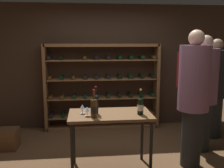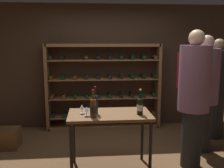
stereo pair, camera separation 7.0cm
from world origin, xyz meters
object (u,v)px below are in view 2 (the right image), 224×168
object	(u,v)px
person_host_in_suit	(204,89)
wine_glass_stemmed_center	(86,109)
wine_rack	(104,87)
wine_bottle_red_label	(140,106)
tasting_table	(110,120)
person_guest_plum_blouse	(216,85)
wine_glass_stemmed_right	(82,107)
wine_crate	(5,138)
wine_bottle_gold_foil	(95,104)
person_bystander_dark_jacket	(194,93)
wine_bottle_green_slim	(93,107)

from	to	relation	value
person_host_in_suit	wine_glass_stemmed_center	distance (m)	2.03
wine_rack	wine_bottle_red_label	world-z (taller)	wine_rack
tasting_table	person_guest_plum_blouse	distance (m)	2.39
wine_glass_stemmed_right	wine_glass_stemmed_center	bearing A→B (deg)	-63.36
wine_crate	wine_bottle_red_label	distance (m)	2.52
person_guest_plum_blouse	wine_bottle_gold_foil	xyz separation A→B (m)	(-2.31, -1.10, -0.05)
person_bystander_dark_jacket	wine_crate	size ratio (longest dim) A/B	4.16
wine_rack	wine_glass_stemmed_right	world-z (taller)	wine_rack
wine_bottle_gold_foil	tasting_table	bearing A→B (deg)	0.07
tasting_table	wine_bottle_gold_foil	bearing A→B (deg)	-179.93
wine_rack	wine_glass_stemmed_right	distance (m)	1.85
person_bystander_dark_jacket	person_guest_plum_blouse	bearing A→B (deg)	-63.50
person_bystander_dark_jacket	wine_bottle_green_slim	xyz separation A→B (m)	(-1.43, -0.17, -0.13)
wine_glass_stemmed_center	wine_glass_stemmed_right	size ratio (longest dim) A/B	1.01
wine_bottle_green_slim	person_host_in_suit	bearing A→B (deg)	20.99
person_host_in_suit	wine_crate	distance (m)	3.50
wine_rack	wine_bottle_red_label	xyz separation A→B (m)	(0.39, -1.93, 0.07)
person_guest_plum_blouse	person_host_in_suit	bearing A→B (deg)	-85.92
tasting_table	person_guest_plum_blouse	world-z (taller)	person_guest_plum_blouse
wine_rack	wine_bottle_gold_foil	size ratio (longest dim) A/B	6.14
person_bystander_dark_jacket	person_host_in_suit	world-z (taller)	person_bystander_dark_jacket
wine_rack	person_bystander_dark_jacket	distance (m)	2.19
wine_glass_stemmed_center	wine_bottle_green_slim	bearing A→B (deg)	-39.22
person_host_in_suit	wine_bottle_green_slim	bearing A→B (deg)	131.91
tasting_table	person_bystander_dark_jacket	xyz separation A→B (m)	(1.20, 0.00, 0.36)
tasting_table	wine_bottle_gold_foil	world-z (taller)	wine_bottle_gold_foil
wine_rack	person_host_in_suit	xyz separation A→B (m)	(1.59, -1.30, 0.17)
person_host_in_suit	wine_glass_stemmed_center	bearing A→B (deg)	129.09
wine_glass_stemmed_center	person_guest_plum_blouse	bearing A→B (deg)	26.30
person_bystander_dark_jacket	person_guest_plum_blouse	xyz separation A→B (m)	(0.90, 1.10, -0.08)
wine_bottle_red_label	wine_glass_stemmed_center	world-z (taller)	wine_bottle_red_label
wine_bottle_red_label	wine_bottle_gold_foil	distance (m)	0.62
wine_bottle_green_slim	wine_glass_stemmed_right	size ratio (longest dim) A/B	2.90
wine_bottle_gold_foil	person_host_in_suit	bearing A→B (deg)	16.51
person_bystander_dark_jacket	wine_bottle_gold_foil	size ratio (longest dim) A/B	5.14
wine_rack	wine_crate	world-z (taller)	wine_rack
person_guest_plum_blouse	wine_glass_stemmed_right	xyz separation A→B (m)	(-2.49, -1.07, -0.10)
wine_glass_stemmed_right	wine_bottle_green_slim	bearing A→B (deg)	-52.54
person_bystander_dark_jacket	wine_glass_stemmed_center	world-z (taller)	person_bystander_dark_jacket
person_bystander_dark_jacket	person_host_in_suit	size ratio (longest dim) A/B	1.03
person_guest_plum_blouse	tasting_table	bearing A→B (deg)	-106.86
wine_crate	wine_bottle_gold_foil	distance (m)	1.98
wine_crate	wine_bottle_gold_foil	world-z (taller)	wine_bottle_gold_foil
wine_glass_stemmed_right	person_host_in_suit	bearing A→B (deg)	14.29
person_bystander_dark_jacket	person_host_in_suit	distance (m)	0.67
wine_crate	wine_bottle_green_slim	bearing A→B (deg)	-35.74
wine_bottle_red_label	person_guest_plum_blouse	bearing A→B (deg)	35.20
person_host_in_suit	wine_glass_stemmed_center	xyz separation A→B (m)	(-1.93, -0.63, -0.13)
person_host_in_suit	wine_bottle_gold_foil	bearing A→B (deg)	127.43
wine_rack	wine_bottle_green_slim	world-z (taller)	wine_rack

